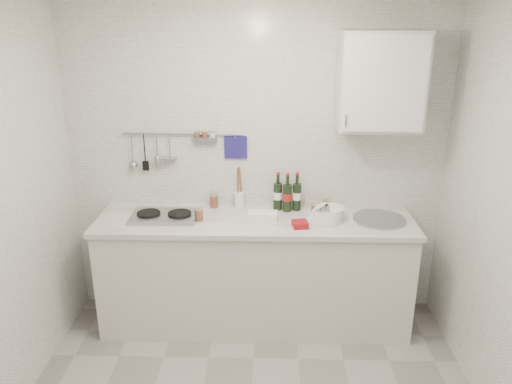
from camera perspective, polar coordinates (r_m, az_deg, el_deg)
back_wall at (r=4.01m, az=-0.01°, el=2.95°), size 3.00×0.02×2.50m
counter at (r=4.05m, az=-0.02°, el=-9.42°), size 2.44×0.64×0.96m
wall_rail at (r=3.99m, az=-8.65°, el=5.26°), size 0.98×0.09×0.34m
wall_cabinet at (r=3.77m, az=14.05°, el=12.20°), size 0.60×0.38×0.70m
plate_stack_hob at (r=3.96m, az=-10.53°, el=-2.44°), size 0.27×0.26×0.02m
plate_stack_sink at (r=3.83m, az=8.11°, el=-2.54°), size 0.29×0.27×0.11m
wine_bottles at (r=3.96m, az=3.60°, el=0.02°), size 0.22×0.10×0.31m
butter_dish at (r=3.80m, az=0.76°, el=-2.77°), size 0.23×0.12×0.07m
strawberry_punnet at (r=3.69m, az=5.05°, el=-3.69°), size 0.12×0.12×0.05m
utensil_crock at (r=4.04m, az=-1.92°, el=-0.64°), size 0.08×0.08×0.35m
jar_a at (r=4.06m, az=-4.82°, el=-1.00°), size 0.07×0.07×0.11m
jar_b at (r=4.07m, az=8.08°, el=-1.34°), size 0.06×0.06×0.07m
jar_c at (r=3.96m, az=6.79°, el=-1.86°), size 0.07×0.07×0.08m
jar_d at (r=3.81m, az=-6.54°, el=-2.55°), size 0.07×0.07×0.10m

